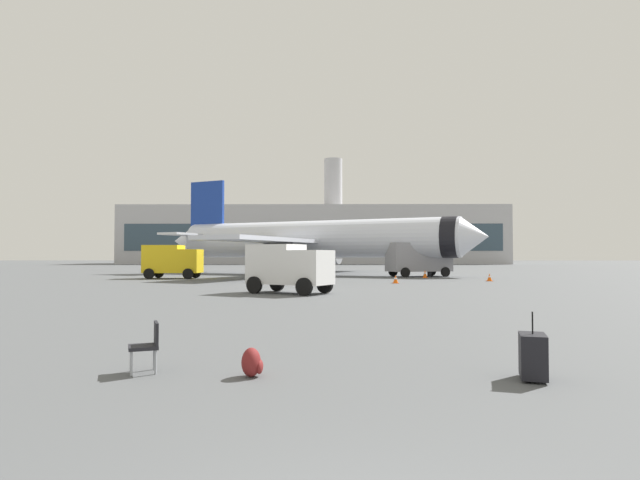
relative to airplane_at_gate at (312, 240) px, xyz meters
The scene contains 11 objects.
airplane_at_gate is the anchor object (origin of this frame).
service_truck 14.92m from the airplane_at_gate, 143.78° to the right, with size 4.88×2.68×2.90m.
fuel_truck 11.32m from the airplane_at_gate, 23.44° to the right, with size 6.45×4.23×3.20m.
cargo_van 26.29m from the airplane_at_gate, 91.14° to the right, with size 4.82×3.97×2.60m.
safety_cone_near 19.67m from the airplane_at_gate, 42.80° to the right, with size 0.44×0.44×0.60m.
safety_cone_mid 13.14m from the airplane_at_gate, 35.83° to the right, with size 0.44×0.44×0.73m.
safety_cone_far 17.91m from the airplane_at_gate, 68.40° to the right, with size 0.44×0.44×0.60m.
rolling_suitcase 45.47m from the airplane_at_gate, 83.96° to the right, with size 0.57×0.73×1.10m.
traveller_backpack 45.05m from the airplane_at_gate, 89.74° to the right, with size 0.36×0.40×0.48m.
gate_chair 44.77m from the airplane_at_gate, 92.09° to the right, with size 0.62×0.62×0.86m.
terminal_building 71.33m from the airplane_at_gate, 91.06° to the left, with size 89.01×19.98×25.46m.
Camera 1 is at (-0.23, -2.80, 2.01)m, focal length 28.95 mm.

